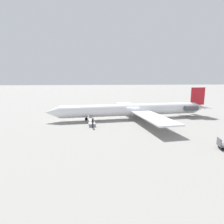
{
  "coord_description": "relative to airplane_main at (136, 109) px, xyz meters",
  "views": [
    {
      "loc": [
        9.12,
        33.04,
        7.39
      ],
      "look_at": [
        4.08,
        0.95,
        1.61
      ],
      "focal_mm": 28.0,
      "sensor_mm": 36.0,
      "label": 1
    }
  ],
  "objects": [
    {
      "name": "airplane_main",
      "position": [
        0.0,
        0.0,
        0.0
      ],
      "size": [
        33.1,
        25.56,
        6.05
      ],
      "rotation": [
        0.0,
        0.0,
        0.05
      ],
      "color": "white",
      "rests_on": "ground"
    },
    {
      "name": "boarding_stairs",
      "position": [
        8.97,
        4.14,
        -1.44
      ],
      "size": [
        1.23,
        4.06,
        1.57
      ],
      "rotation": [
        0.0,
        0.0,
        -1.52
      ],
      "color": "#99999E",
      "rests_on": "ground"
    },
    {
      "name": "ground_plane",
      "position": [
        0.91,
        0.05,
        -1.8
      ],
      "size": [
        600.0,
        600.0,
        0.0
      ],
      "primitive_type": "plane",
      "color": "gray"
    },
    {
      "name": "passenger",
      "position": [
        8.87,
        5.94,
        -0.8
      ],
      "size": [
        0.36,
        0.55,
        1.74
      ],
      "rotation": [
        0.0,
        0.0,
        -1.52
      ],
      "color": "#23232D",
      "rests_on": "ground"
    }
  ]
}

